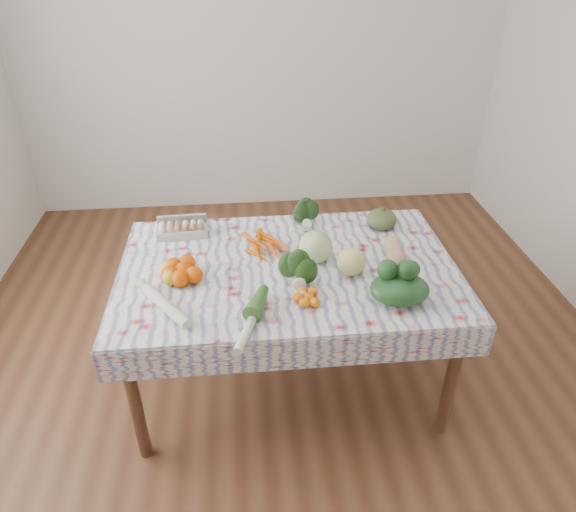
% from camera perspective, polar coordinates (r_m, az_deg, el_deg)
% --- Properties ---
extents(ground, '(4.50, 4.50, 0.00)m').
position_cam_1_polar(ground, '(3.02, 0.00, -13.22)').
color(ground, '#52301C').
rests_on(ground, ground).
extents(wall_back, '(4.00, 0.04, 2.80)m').
position_cam_1_polar(wall_back, '(4.42, -3.07, 22.53)').
color(wall_back, silver).
rests_on(wall_back, ground).
extents(dining_table, '(1.60, 1.00, 0.75)m').
position_cam_1_polar(dining_table, '(2.58, 0.00, -2.65)').
color(dining_table, brown).
rests_on(dining_table, ground).
extents(tablecloth, '(1.66, 1.06, 0.01)m').
position_cam_1_polar(tablecloth, '(2.54, 0.00, -1.22)').
color(tablecloth, silver).
rests_on(tablecloth, dining_table).
extents(egg_carton, '(0.27, 0.12, 0.07)m').
position_cam_1_polar(egg_carton, '(2.82, -11.68, 2.79)').
color(egg_carton, '#B1B1AC').
rests_on(egg_carton, tablecloth).
extents(carrot_bunch, '(0.28, 0.27, 0.04)m').
position_cam_1_polar(carrot_bunch, '(2.64, -2.64, 0.98)').
color(carrot_bunch, '#D64E00').
rests_on(carrot_bunch, tablecloth).
extents(kale_bunch, '(0.16, 0.14, 0.12)m').
position_cam_1_polar(kale_bunch, '(2.86, 2.16, 4.52)').
color(kale_bunch, '#1D3A18').
rests_on(kale_bunch, tablecloth).
extents(kabocha_squash, '(0.18, 0.18, 0.11)m').
position_cam_1_polar(kabocha_squash, '(2.89, 10.39, 4.07)').
color(kabocha_squash, '#45572C').
rests_on(kabocha_squash, tablecloth).
extents(cabbage, '(0.18, 0.18, 0.17)m').
position_cam_1_polar(cabbage, '(2.53, 3.08, 1.02)').
color(cabbage, '#BACE87').
rests_on(cabbage, tablecloth).
extents(butternut_squash, '(0.14, 0.24, 0.10)m').
position_cam_1_polar(butternut_squash, '(2.60, 11.78, 0.43)').
color(butternut_squash, tan).
rests_on(butternut_squash, tablecloth).
extents(orange_cluster, '(0.34, 0.34, 0.09)m').
position_cam_1_polar(orange_cluster, '(2.47, -11.53, -1.54)').
color(orange_cluster, '#E75202').
rests_on(orange_cluster, tablecloth).
extents(broccoli, '(0.16, 0.16, 0.11)m').
position_cam_1_polar(broccoli, '(2.37, 1.04, -2.14)').
color(broccoli, '#214918').
rests_on(broccoli, tablecloth).
extents(mandarin_cluster, '(0.17, 0.17, 0.05)m').
position_cam_1_polar(mandarin_cluster, '(2.29, 2.31, -4.50)').
color(mandarin_cluster, orange).
rests_on(mandarin_cluster, tablecloth).
extents(grapefruit, '(0.17, 0.17, 0.14)m').
position_cam_1_polar(grapefruit, '(2.46, 7.03, -0.62)').
color(grapefruit, '#E0D379').
rests_on(grapefruit, tablecloth).
extents(spinach_bag, '(0.29, 0.24, 0.12)m').
position_cam_1_polar(spinach_bag, '(2.33, 12.29, -3.61)').
color(spinach_bag, '#163717').
rests_on(spinach_bag, tablecloth).
extents(daikon, '(0.26, 0.32, 0.05)m').
position_cam_1_polar(daikon, '(2.30, -13.42, -5.36)').
color(daikon, beige).
rests_on(daikon, tablecloth).
extents(leek, '(0.16, 0.38, 0.04)m').
position_cam_1_polar(leek, '(2.17, -4.07, -7.18)').
color(leek, beige).
rests_on(leek, tablecloth).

